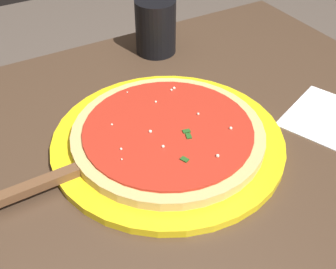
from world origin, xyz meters
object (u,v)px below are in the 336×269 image
at_px(napkin_folded_right, 327,117).
at_px(cup_tall_drink, 156,27).
at_px(serving_plate, 168,141).
at_px(pizza_server, 66,175).
at_px(pizza, 168,133).

bearing_deg(napkin_folded_right, cup_tall_drink, 112.14).
distance_m(serving_plate, pizza_server, 0.17).
bearing_deg(pizza_server, napkin_folded_right, -9.20).
bearing_deg(pizza_server, pizza, 1.49).
distance_m(pizza, cup_tall_drink, 0.32).
xyz_separation_m(serving_plate, napkin_folded_right, (0.28, -0.08, -0.01)).
bearing_deg(cup_tall_drink, pizza, -114.95).
relative_size(serving_plate, pizza_server, 1.72).
height_order(cup_tall_drink, napkin_folded_right, cup_tall_drink).
height_order(serving_plate, cup_tall_drink, cup_tall_drink).
height_order(serving_plate, pizza_server, pizza_server).
xyz_separation_m(serving_plate, cup_tall_drink, (0.13, 0.29, 0.05)).
relative_size(pizza_server, cup_tall_drink, 1.91).
bearing_deg(pizza, napkin_folded_right, -15.58).
xyz_separation_m(serving_plate, pizza_server, (-0.17, -0.00, 0.01)).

